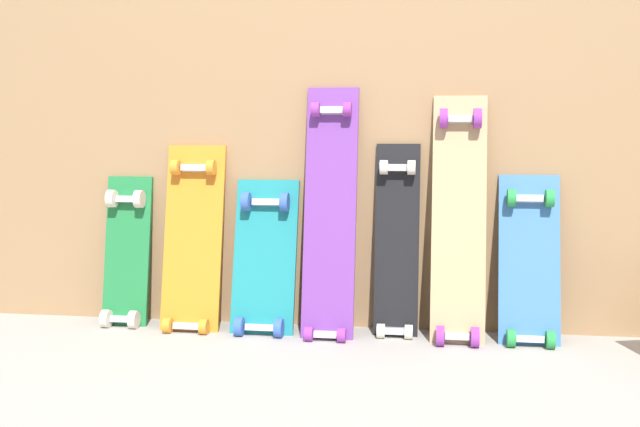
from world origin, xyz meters
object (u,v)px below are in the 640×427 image
(skateboard_purple, at_px, (330,221))
(skateboard_blue, at_px, (529,268))
(skateboard_orange, at_px, (193,247))
(skateboard_teal, at_px, (264,265))
(skateboard_green, at_px, (126,259))
(skateboard_natural, at_px, (459,227))
(skateboard_black, at_px, (397,249))

(skateboard_purple, relative_size, skateboard_blue, 1.49)
(skateboard_orange, bearing_deg, skateboard_blue, -0.27)
(skateboard_teal, bearing_deg, skateboard_green, 177.52)
(skateboard_green, distance_m, skateboard_blue, 1.50)
(skateboard_natural, height_order, skateboard_blue, skateboard_natural)
(skateboard_purple, height_order, skateboard_black, skateboard_purple)
(skateboard_teal, distance_m, skateboard_blue, 0.95)
(skateboard_orange, bearing_deg, skateboard_purple, -1.52)
(skateboard_purple, bearing_deg, skateboard_blue, 0.65)
(skateboard_teal, xyz_separation_m, skateboard_purple, (0.25, -0.01, 0.17))
(skateboard_green, height_order, skateboard_black, skateboard_black)
(skateboard_purple, height_order, skateboard_natural, skateboard_purple)
(skateboard_orange, distance_m, skateboard_teal, 0.28)
(skateboard_natural, distance_m, skateboard_blue, 0.29)
(skateboard_green, xyz_separation_m, skateboard_orange, (0.27, -0.02, 0.06))
(skateboard_green, relative_size, skateboard_natural, 0.68)
(skateboard_purple, distance_m, skateboard_natural, 0.46)
(skateboard_purple, xyz_separation_m, skateboard_blue, (0.71, 0.01, -0.15))
(skateboard_orange, height_order, skateboard_purple, skateboard_purple)
(skateboard_green, bearing_deg, skateboard_natural, -1.39)
(skateboard_teal, distance_m, skateboard_natural, 0.72)
(skateboard_green, xyz_separation_m, skateboard_blue, (1.50, -0.02, 0.01))
(skateboard_green, relative_size, skateboard_orange, 0.83)
(skateboard_black, bearing_deg, skateboard_orange, -178.09)
(skateboard_green, relative_size, skateboard_blue, 0.96)
(skateboard_black, relative_size, skateboard_blue, 1.17)
(skateboard_orange, xyz_separation_m, skateboard_black, (0.76, 0.03, 0.00))
(skateboard_teal, relative_size, skateboard_natural, 0.67)
(skateboard_black, distance_m, skateboard_blue, 0.47)
(skateboard_teal, distance_m, skateboard_purple, 0.30)
(skateboard_green, height_order, skateboard_natural, skateboard_natural)
(skateboard_green, height_order, skateboard_orange, skateboard_orange)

